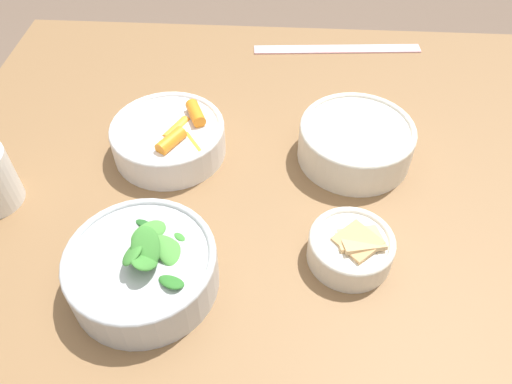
{
  "coord_description": "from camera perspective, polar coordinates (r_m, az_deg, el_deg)",
  "views": [
    {
      "loc": [
        -0.01,
        -0.48,
        1.27
      ],
      "look_at": [
        -0.04,
        -0.0,
        0.75
      ],
      "focal_mm": 35.0,
      "sensor_mm": 36.0,
      "label": 1
    }
  ],
  "objects": [
    {
      "name": "bowl_beans_hotdog",
      "position": [
        0.8,
        11.28,
        5.54
      ],
      "size": [
        0.18,
        0.18,
        0.06
      ],
      "color": "silver",
      "rests_on": "dining_table"
    },
    {
      "name": "dining_table",
      "position": [
        0.81,
        2.69,
        -6.28
      ],
      "size": [
        1.11,
        1.02,
        0.72
      ],
      "color": "olive",
      "rests_on": "ground_plane"
    },
    {
      "name": "bowl_cookies",
      "position": [
        0.67,
        10.79,
        -6.12
      ],
      "size": [
        0.11,
        0.11,
        0.05
      ],
      "color": "silver",
      "rests_on": "dining_table"
    },
    {
      "name": "bowl_greens",
      "position": [
        0.64,
        -12.82,
        -8.4
      ],
      "size": [
        0.19,
        0.19,
        0.1
      ],
      "color": "silver",
      "rests_on": "dining_table"
    },
    {
      "name": "ruler",
      "position": [
        1.06,
        9.25,
        15.82
      ],
      "size": [
        0.34,
        0.05,
        0.0
      ],
      "color": "#EFB7C6",
      "rests_on": "dining_table"
    },
    {
      "name": "bowl_carrots",
      "position": [
        0.8,
        -9.88,
        6.18
      ],
      "size": [
        0.18,
        0.18,
        0.07
      ],
      "color": "white",
      "rests_on": "dining_table"
    }
  ]
}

